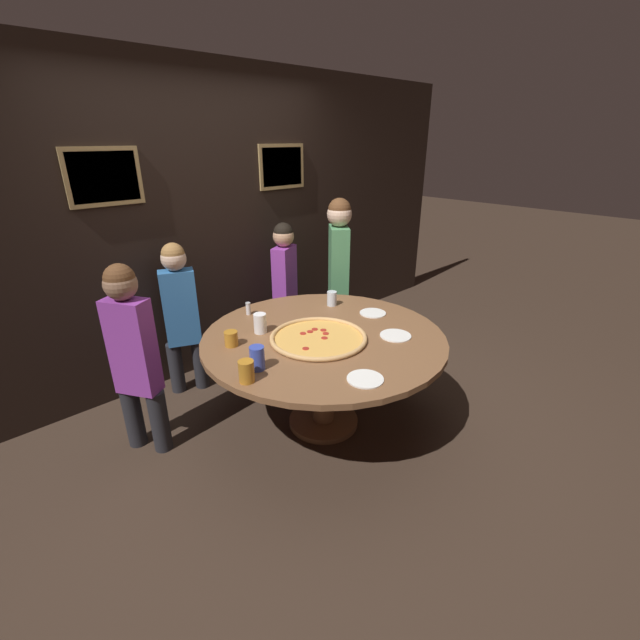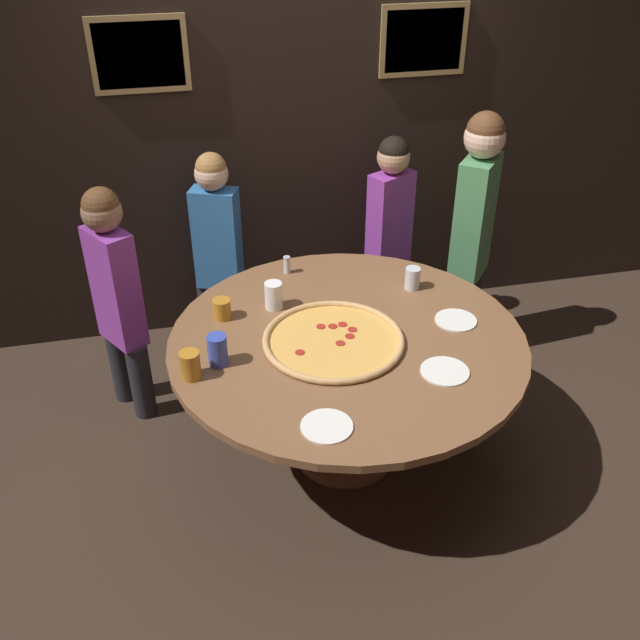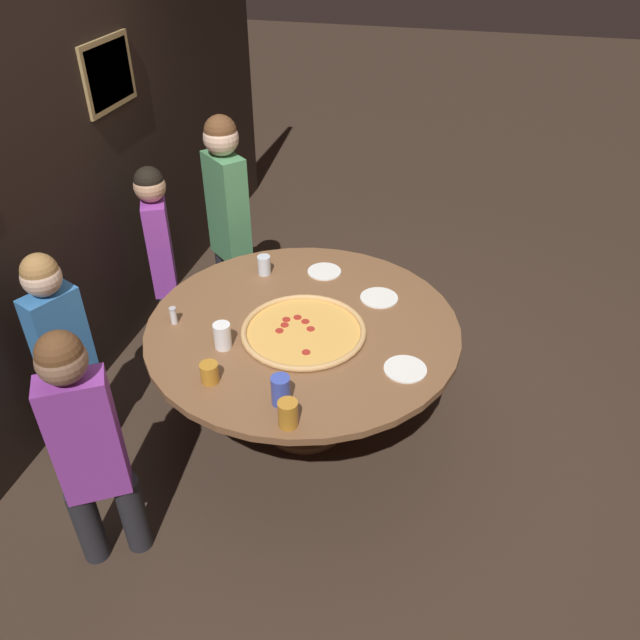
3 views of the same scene
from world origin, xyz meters
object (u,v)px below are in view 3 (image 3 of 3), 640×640
white_plate_beside_cup (324,271)px  drink_cup_far_right (281,390)px  condiment_shaker (173,315)px  white_plate_far_back (379,298)px  diner_centre_back (228,212)px  dining_table (303,342)px  giant_pizza (304,331)px  drink_cup_beside_pizza (264,265)px  drink_cup_far_left (222,336)px  white_plate_near_front (405,369)px  diner_side_right (160,250)px  drink_cup_centre_back (288,414)px  drink_cup_near_left (210,373)px  diner_side_left (87,442)px  diner_far_right (63,348)px

white_plate_beside_cup → drink_cup_far_right: bearing=-175.6°
condiment_shaker → white_plate_beside_cup: bearing=-42.6°
white_plate_far_back → diner_centre_back: bearing=62.0°
dining_table → giant_pizza: 0.15m
dining_table → drink_cup_beside_pizza: 0.60m
drink_cup_far_left → white_plate_far_back: bearing=-47.3°
white_plate_near_front → diner_side_right: size_ratio=0.16×
giant_pizza → drink_cup_centre_back: size_ratio=5.13×
drink_cup_far_left → condiment_shaker: size_ratio=1.44×
drink_cup_beside_pizza → white_plate_near_front: 1.18m
white_plate_near_front → diner_side_right: 1.88m
drink_cup_near_left → white_plate_far_back: (0.90, -0.66, -0.05)m
giant_pizza → condiment_shaker: condiment_shaker is taller
drink_cup_near_left → drink_cup_far_right: bearing=-98.9°
white_plate_far_back → condiment_shaker: size_ratio=2.23×
diner_side_left → diner_centre_back: diner_centre_back is taller
drink_cup_far_right → drink_cup_centre_back: size_ratio=1.14×
diner_centre_back → diner_far_right: bearing=-63.9°
giant_pizza → white_plate_beside_cup: bearing=4.1°
white_plate_beside_cup → condiment_shaker: size_ratio=2.11×
white_plate_near_front → diner_far_right: diner_far_right is taller
drink_cup_beside_pizza → condiment_shaker: (-0.61, 0.31, -0.01)m
diner_side_left → white_plate_beside_cup: bearing=-142.9°
condiment_shaker → diner_side_right: diner_side_right is taller
white_plate_near_front → diner_far_right: (-0.25, 1.73, -0.02)m
drink_cup_centre_back → drink_cup_far_left: bearing=47.2°
dining_table → drink_cup_far_right: 0.65m
white_plate_far_back → dining_table: bearing=134.7°
giant_pizza → diner_side_right: bearing=60.9°
white_plate_far_back → giant_pizza: bearing=142.2°
giant_pizza → drink_cup_far_right: drink_cup_far_right is taller
drink_cup_centre_back → white_plate_near_front: size_ratio=0.61×
drink_cup_far_right → drink_cup_beside_pizza: 1.14m
white_plate_near_front → diner_side_right: diner_side_right is taller
white_plate_beside_cup → diner_centre_back: diner_centre_back is taller
drink_cup_beside_pizza → white_plate_near_front: bearing=-125.6°
giant_pizza → diner_far_right: (-0.42, 1.17, -0.03)m
drink_cup_centre_back → white_plate_beside_cup: 1.30m
diner_far_right → white_plate_near_front: bearing=121.5°
white_plate_beside_cup → diner_far_right: 1.54m
drink_cup_far_left → drink_cup_centre_back: bearing=-132.8°
dining_table → white_plate_far_back: 0.51m
drink_cup_far_left → giant_pizza: bearing=-59.3°
drink_cup_near_left → giant_pizza: bearing=-34.4°
drink_cup_near_left → white_plate_beside_cup: drink_cup_near_left is taller
giant_pizza → white_plate_far_back: bearing=-37.8°
drink_cup_far_left → white_plate_near_front: bearing=-86.8°
white_plate_far_back → diner_side_left: size_ratio=0.16×
dining_table → white_plate_beside_cup: 0.57m
drink_cup_centre_back → condiment_shaker: bearing=54.8°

